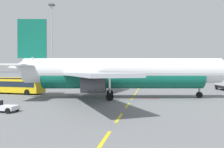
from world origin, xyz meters
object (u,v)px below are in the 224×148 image
at_px(airliner_far_center, 43,72).
at_px(apron_light_mast_near, 52,35).
at_px(airliner_foreground, 119,73).
at_px(apron_shuttle_bus, 13,84).
at_px(airliner_far_right, 103,73).

height_order(airliner_far_center, apron_light_mast_near, apron_light_mast_near).
xyz_separation_m(airliner_foreground, apron_light_mast_near, (-30.13, 40.43, 13.28)).
height_order(apron_shuttle_bus, apron_light_mast_near, apron_light_mast_near).
distance_m(airliner_far_center, apron_shuttle_bus, 35.43).
distance_m(airliner_far_center, apron_light_mast_near, 13.79).
relative_size(apron_shuttle_bus, apron_light_mast_near, 0.44).
distance_m(apron_shuttle_bus, apron_light_mast_near, 41.31).
xyz_separation_m(airliner_far_right, apron_shuttle_bus, (-1.49, -70.53, -1.43)).
relative_size(airliner_foreground, airliner_far_center, 1.08).
relative_size(airliner_far_right, apron_light_mast_near, 0.85).
height_order(airliner_foreground, airliner_far_center, airliner_far_center).
distance_m(airliner_foreground, airliner_far_center, 48.66).
bearing_deg(apron_light_mast_near, airliner_foreground, -53.30).
bearing_deg(airliner_far_center, airliner_foreground, -49.24).
bearing_deg(apron_light_mast_near, apron_shuttle_bus, -75.18).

